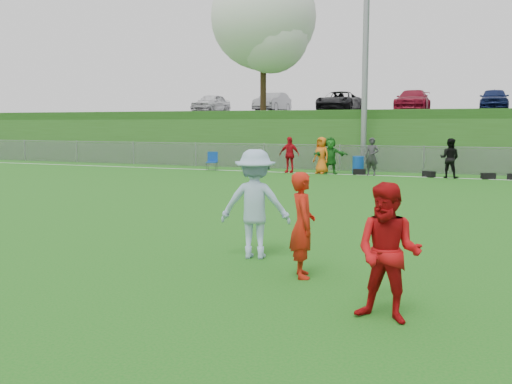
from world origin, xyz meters
The scene contains 16 objects.
ground centered at (0.00, 0.00, 0.00)m, with size 120.00×120.00×0.00m, color #156615.
sideline_far centered at (0.00, 18.00, 0.01)m, with size 60.00×0.10×0.01m, color white.
fence centered at (0.00, 20.00, 0.65)m, with size 58.00×0.06×1.30m.
light_pole centered at (-3.00, 20.80, 6.71)m, with size 1.20×0.40×12.15m.
berm centered at (0.00, 31.00, 1.50)m, with size 120.00×18.00×3.00m, color #224C15.
parking_lot centered at (0.00, 33.00, 3.05)m, with size 120.00×12.00×0.10m, color black.
tree_white_flowering centered at (-9.84, 24.92, 8.32)m, with size 6.30×6.30×8.78m.
car_row centered at (-1.17, 32.00, 3.82)m, with size 32.04×5.18×1.44m.
spectator_row centered at (-3.04, 18.00, 0.85)m, with size 8.17×0.92×1.69m.
gear_bags centered at (1.11, 18.10, 0.13)m, with size 7.05×0.57×0.26m.
player_red_left centered at (0.14, 0.59, 0.81)m, with size 0.59×0.39×1.61m, color #B81B0C.
player_red_center centered at (1.66, -0.92, 0.83)m, with size 0.81×0.63×1.66m, color #AE0C0F.
player_blue centered at (-1.00, 1.49, 0.95)m, with size 1.22×0.70×1.89m, color #9AB6D6.
frisbee centered at (1.41, -0.15, 0.92)m, with size 0.28×0.28×0.03m.
recycling_bin centered at (-2.82, 18.78, 0.40)m, with size 0.53×0.53×0.80m, color #0F46A7.
camp_chair centered at (-9.93, 17.80, 0.27)m, with size 0.63×0.63×0.91m.
Camera 1 is at (2.67, -7.57, 2.34)m, focal length 40.00 mm.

